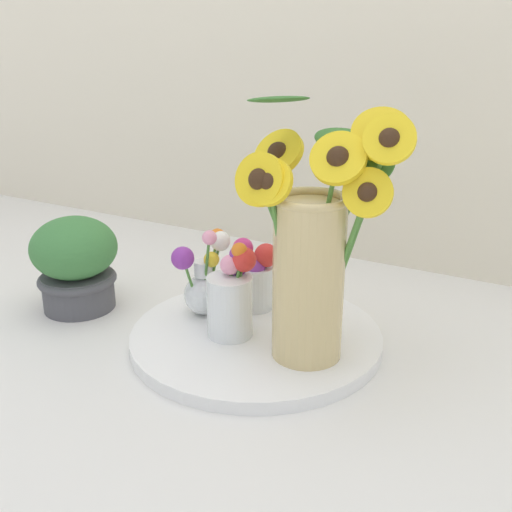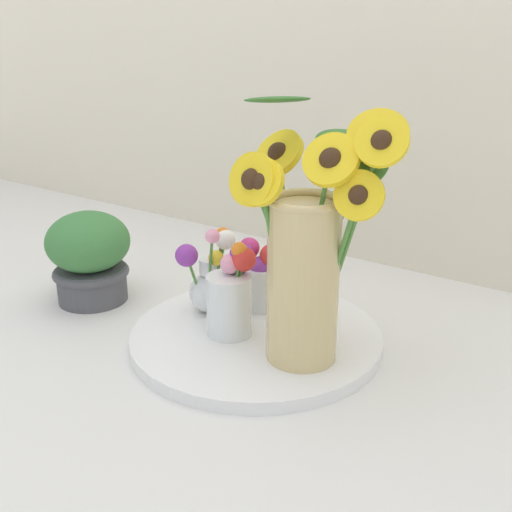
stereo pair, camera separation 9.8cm
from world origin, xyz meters
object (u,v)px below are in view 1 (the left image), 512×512
(vase_bulb_right, at_px, (204,280))
(potted_plant, at_px, (75,262))
(vase_small_back, at_px, (254,277))
(vase_small_center, at_px, (232,296))
(mason_jar_sunflowers, at_px, (312,252))
(serving_tray, at_px, (256,337))

(vase_bulb_right, relative_size, potted_plant, 0.93)
(vase_bulb_right, height_order, vase_small_back, vase_bulb_right)
(vase_bulb_right, relative_size, vase_small_back, 1.28)
(vase_small_center, xyz_separation_m, potted_plant, (-0.34, -0.02, 0.00))
(vase_bulb_right, height_order, potted_plant, vase_bulb_right)
(vase_small_center, height_order, potted_plant, vase_small_center)
(mason_jar_sunflowers, bearing_deg, vase_bulb_right, 169.98)
(vase_bulb_right, bearing_deg, vase_small_back, 47.68)
(serving_tray, xyz_separation_m, vase_small_center, (-0.03, -0.03, 0.08))
(vase_small_center, relative_size, vase_bulb_right, 0.96)
(vase_small_back, relative_size, potted_plant, 0.73)
(vase_small_center, relative_size, potted_plant, 0.89)
(vase_small_back, xyz_separation_m, potted_plant, (-0.32, -0.13, 0.01))
(potted_plant, bearing_deg, serving_tray, 6.66)
(mason_jar_sunflowers, height_order, vase_bulb_right, mason_jar_sunflowers)
(vase_bulb_right, distance_m, vase_small_back, 0.09)
(serving_tray, relative_size, mason_jar_sunflowers, 1.08)
(mason_jar_sunflowers, xyz_separation_m, vase_bulb_right, (-0.23, 0.04, -0.11))
(serving_tray, xyz_separation_m, potted_plant, (-0.37, -0.04, 0.08))
(vase_bulb_right, bearing_deg, serving_tray, -7.25)
(vase_bulb_right, bearing_deg, potted_plant, -167.24)
(vase_small_back, bearing_deg, mason_jar_sunflowers, -33.89)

